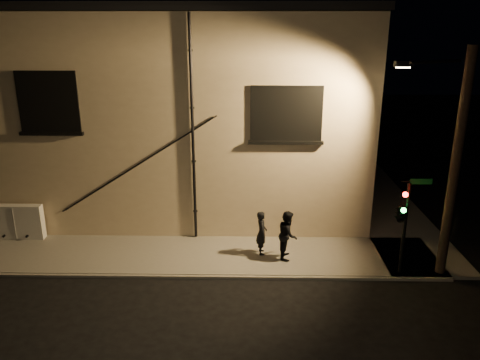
{
  "coord_description": "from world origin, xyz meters",
  "views": [
    {
      "loc": [
        0.23,
        -13.8,
        7.95
      ],
      "look_at": [
        -0.05,
        1.8,
        2.85
      ],
      "focal_mm": 35.0,
      "sensor_mm": 36.0,
      "label": 1
    }
  ],
  "objects_px": {
    "traffic_signal": "(401,212)",
    "streetlamp_pole": "(452,162)",
    "utility_cabinet": "(16,222)",
    "pedestrian_a": "(262,233)",
    "pedestrian_b": "(288,235)"
  },
  "relations": [
    {
      "from": "pedestrian_a",
      "to": "traffic_signal",
      "type": "xyz_separation_m",
      "value": [
        4.42,
        -1.41,
        1.4
      ]
    },
    {
      "from": "pedestrian_b",
      "to": "traffic_signal",
      "type": "height_order",
      "value": "traffic_signal"
    },
    {
      "from": "pedestrian_a",
      "to": "pedestrian_b",
      "type": "relative_size",
      "value": 0.92
    },
    {
      "from": "utility_cabinet",
      "to": "pedestrian_a",
      "type": "height_order",
      "value": "pedestrian_a"
    },
    {
      "from": "traffic_signal",
      "to": "utility_cabinet",
      "type": "bearing_deg",
      "value": 169.73
    },
    {
      "from": "traffic_signal",
      "to": "streetlamp_pole",
      "type": "bearing_deg",
      "value": 8.11
    },
    {
      "from": "pedestrian_b",
      "to": "traffic_signal",
      "type": "relative_size",
      "value": 0.53
    },
    {
      "from": "pedestrian_a",
      "to": "traffic_signal",
      "type": "height_order",
      "value": "traffic_signal"
    },
    {
      "from": "utility_cabinet",
      "to": "traffic_signal",
      "type": "height_order",
      "value": "traffic_signal"
    },
    {
      "from": "pedestrian_a",
      "to": "traffic_signal",
      "type": "relative_size",
      "value": 0.49
    },
    {
      "from": "utility_cabinet",
      "to": "streetlamp_pole",
      "type": "height_order",
      "value": "streetlamp_pole"
    },
    {
      "from": "pedestrian_b",
      "to": "streetlamp_pole",
      "type": "bearing_deg",
      "value": -93.16
    },
    {
      "from": "pedestrian_b",
      "to": "streetlamp_pole",
      "type": "xyz_separation_m",
      "value": [
        4.98,
        -0.91,
        2.96
      ]
    },
    {
      "from": "utility_cabinet",
      "to": "pedestrian_b",
      "type": "bearing_deg",
      "value": -7.66
    },
    {
      "from": "pedestrian_b",
      "to": "pedestrian_a",
      "type": "bearing_deg",
      "value": 79.45
    }
  ]
}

